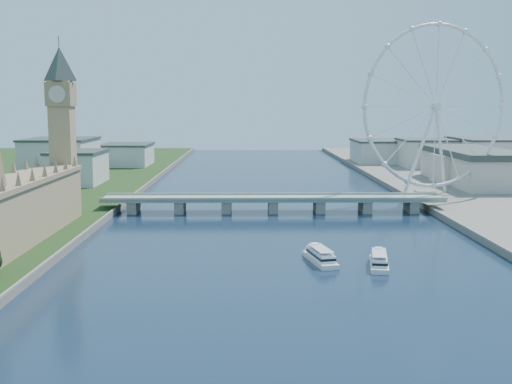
{
  "coord_description": "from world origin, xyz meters",
  "views": [
    {
      "loc": [
        -16.33,
        -110.58,
        68.08
      ],
      "look_at": [
        -12.15,
        210.0,
        25.05
      ],
      "focal_mm": 45.0,
      "sensor_mm": 36.0,
      "label": 1
    }
  ],
  "objects": [
    {
      "name": "big_ben",
      "position": [
        -128.0,
        278.0,
        66.57
      ],
      "size": [
        20.02,
        20.02,
        110.0
      ],
      "color": "tan",
      "rests_on": "ground"
    },
    {
      "name": "westminster_bridge",
      "position": [
        0.0,
        300.0,
        6.63
      ],
      "size": [
        220.0,
        22.0,
        9.5
      ],
      "color": "gray",
      "rests_on": "ground"
    },
    {
      "name": "london_eye",
      "position": [
        119.98,
        355.08,
        67.52
      ],
      "size": [
        113.6,
        39.12,
        124.3
      ],
      "color": "silver",
      "rests_on": "ground"
    },
    {
      "name": "county_hall",
      "position": [
        175.0,
        430.0,
        0.0
      ],
      "size": [
        54.0,
        144.0,
        35.0
      ],
      "primitive_type": null,
      "color": "beige",
      "rests_on": "ground"
    },
    {
      "name": "city_skyline",
      "position": [
        39.22,
        560.08,
        16.96
      ],
      "size": [
        505.0,
        280.0,
        32.0
      ],
      "color": "beige",
      "rests_on": "ground"
    },
    {
      "name": "tour_boat_near",
      "position": [
        15.6,
        163.37,
        0.0
      ],
      "size": [
        14.08,
        32.42,
        6.97
      ],
      "primitive_type": null,
      "rotation": [
        0.0,
        0.0,
        0.2
      ],
      "color": "white",
      "rests_on": "ground"
    },
    {
      "name": "tour_boat_far",
      "position": [
        39.71,
        155.68,
        0.0
      ],
      "size": [
        12.84,
        31.3,
        6.73
      ],
      "primitive_type": null,
      "rotation": [
        0.0,
        0.0,
        -0.17
      ],
      "color": "silver",
      "rests_on": "ground"
    }
  ]
}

